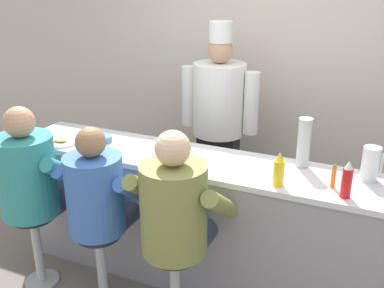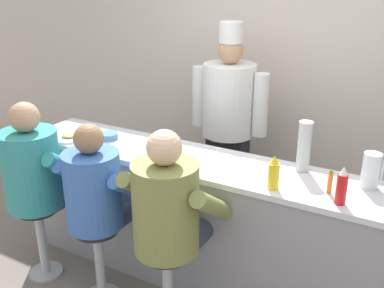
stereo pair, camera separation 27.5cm
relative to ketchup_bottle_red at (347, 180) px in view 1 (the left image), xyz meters
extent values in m
cube|color=beige|center=(-0.94, 1.68, 0.22)|extent=(10.00, 0.06, 2.70)
cube|color=gray|center=(-0.94, 0.18, -0.64)|extent=(3.11, 0.54, 0.98)
cube|color=silver|center=(-0.94, 0.18, -0.13)|extent=(3.18, 0.57, 0.04)
cylinder|color=red|center=(0.00, 0.00, -0.02)|extent=(0.06, 0.06, 0.19)
cone|color=white|center=(0.00, 0.00, 0.10)|extent=(0.05, 0.05, 0.05)
cylinder|color=yellow|center=(-0.41, -0.01, -0.03)|extent=(0.07, 0.07, 0.17)
cone|color=yellow|center=(-0.41, -0.01, 0.09)|extent=(0.06, 0.06, 0.06)
cylinder|color=orange|center=(-0.09, 0.10, -0.04)|extent=(0.03, 0.03, 0.14)
cylinder|color=#287F2D|center=(-0.09, 0.10, 0.04)|extent=(0.02, 0.02, 0.01)
cylinder|color=silver|center=(0.11, 0.31, 0.00)|extent=(0.11, 0.11, 0.23)
cube|color=silver|center=(0.18, 0.31, 0.02)|extent=(0.01, 0.01, 0.14)
cylinder|color=white|center=(-2.15, 0.02, -0.10)|extent=(0.25, 0.25, 0.02)
ellipsoid|color=#E0BC60|center=(-2.15, 0.02, -0.08)|extent=(0.11, 0.09, 0.03)
cylinder|color=#4C7FB7|center=(-1.88, 0.19, -0.09)|extent=(0.15, 0.15, 0.05)
cylinder|color=beige|center=(-1.15, 0.01, -0.07)|extent=(0.08, 0.08, 0.08)
torus|color=beige|center=(-1.10, 0.01, -0.07)|extent=(0.06, 0.02, 0.06)
cylinder|color=#B7BABF|center=(-0.33, 0.35, 0.06)|extent=(0.09, 0.09, 0.34)
cylinder|color=silver|center=(-0.33, 0.35, 0.24)|extent=(0.10, 0.10, 0.01)
cylinder|color=#B2B5BA|center=(-2.13, -0.40, -1.12)|extent=(0.26, 0.26, 0.02)
cylinder|color=#B2B5BA|center=(-2.13, -0.40, -0.82)|extent=(0.07, 0.07, 0.58)
cylinder|color=#232328|center=(-2.13, -0.40, -0.53)|extent=(0.31, 0.31, 0.05)
cylinder|color=#33384C|center=(-2.23, -0.19, -0.49)|extent=(0.16, 0.42, 0.16)
cylinder|color=#33384C|center=(-2.02, -0.19, -0.49)|extent=(0.16, 0.42, 0.16)
cylinder|color=teal|center=(-2.13, -0.40, -0.21)|extent=(0.42, 0.42, 0.59)
cylinder|color=teal|center=(-2.39, -0.28, -0.18)|extent=(0.11, 0.45, 0.36)
cylinder|color=teal|center=(-1.86, -0.28, -0.18)|extent=(0.11, 0.45, 0.36)
sphere|color=tan|center=(-2.13, -0.40, 0.20)|extent=(0.22, 0.22, 0.22)
cylinder|color=#B2B5BA|center=(-1.54, -0.40, -0.82)|extent=(0.07, 0.07, 0.58)
cylinder|color=#232328|center=(-1.54, -0.40, -0.53)|extent=(0.31, 0.31, 0.05)
cylinder|color=#33384C|center=(-1.64, -0.21, -0.49)|extent=(0.14, 0.39, 0.14)
cylinder|color=#33384C|center=(-1.44, -0.21, -0.49)|extent=(0.14, 0.39, 0.14)
cylinder|color=#3866B7|center=(-1.54, -0.40, -0.23)|extent=(0.39, 0.39, 0.55)
cylinder|color=#3866B7|center=(-1.78, -0.29, -0.20)|extent=(0.10, 0.42, 0.33)
cylinder|color=#3866B7|center=(-1.30, -0.29, -0.20)|extent=(0.10, 0.42, 0.33)
sphere|color=#8C6647|center=(-1.54, -0.40, 0.14)|extent=(0.20, 0.20, 0.20)
cylinder|color=#232328|center=(-0.95, -0.40, -0.53)|extent=(0.31, 0.31, 0.05)
cylinder|color=#33384C|center=(-1.06, -0.19, -0.49)|extent=(0.16, 0.42, 0.16)
cylinder|color=#33384C|center=(-0.85, -0.19, -0.49)|extent=(0.16, 0.42, 0.16)
cylinder|color=olive|center=(-0.95, -0.40, -0.21)|extent=(0.42, 0.42, 0.59)
cylinder|color=olive|center=(-1.22, -0.28, -0.18)|extent=(0.11, 0.45, 0.36)
cylinder|color=olive|center=(-0.69, -0.28, -0.18)|extent=(0.11, 0.45, 0.36)
sphere|color=#DBB28E|center=(-0.95, -0.40, 0.20)|extent=(0.22, 0.22, 0.22)
cube|color=#232328|center=(-1.24, 1.12, -0.69)|extent=(0.36, 0.20, 0.87)
cube|color=white|center=(-1.24, 1.06, -0.52)|extent=(0.33, 0.02, 0.52)
cylinder|color=white|center=(-1.24, 1.12, 0.07)|extent=(0.47, 0.47, 0.65)
sphere|color=tan|center=(-1.24, 1.12, 0.51)|extent=(0.23, 0.23, 0.23)
cylinder|color=white|center=(-1.24, 1.12, 0.67)|extent=(0.20, 0.20, 0.18)
cylinder|color=white|center=(-1.54, 1.12, 0.07)|extent=(0.13, 0.13, 0.56)
cylinder|color=white|center=(-0.94, 1.12, 0.07)|extent=(0.13, 0.13, 0.56)
camera|label=1|loc=(0.14, -2.57, 1.17)|focal=42.00mm
camera|label=2|loc=(0.38, -2.45, 1.17)|focal=42.00mm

